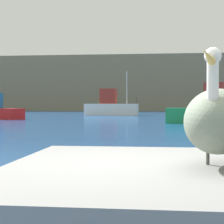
{
  "coord_description": "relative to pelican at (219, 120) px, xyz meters",
  "views": [
    {
      "loc": [
        0.2,
        -3.68,
        1.29
      ],
      "look_at": [
        -2.5,
        20.32,
        0.78
      ],
      "focal_mm": 63.06,
      "sensor_mm": 36.0,
      "label": 1
    }
  ],
  "objects": [
    {
      "name": "fishing_boat_white",
      "position": [
        -5.6,
        40.23,
        -0.16
      ],
      "size": [
        6.03,
        2.35,
        4.88
      ],
      "rotation": [
        0.0,
        0.0,
        -0.1
      ],
      "color": "white",
      "rests_on": "ground"
    },
    {
      "name": "fishing_boat_green",
      "position": [
        2.77,
        22.75,
        -0.31
      ],
      "size": [
        5.09,
        2.54,
        3.77
      ],
      "rotation": [
        0.0,
        0.0,
        -0.2
      ],
      "color": "#1E8C4C",
      "rests_on": "ground"
    },
    {
      "name": "hillside_backdrop",
      "position": [
        -0.73,
        70.93,
        3.83
      ],
      "size": [
        140.0,
        11.91,
        9.95
      ],
      "primitive_type": "cube",
      "color": "#7F755B",
      "rests_on": "ground"
    },
    {
      "name": "pier_dock",
      "position": [
        0.0,
        0.01,
        -0.77
      ],
      "size": [
        3.72,
        2.91,
        0.75
      ],
      "primitive_type": "cube",
      "color": "gray",
      "rests_on": "ground"
    },
    {
      "name": "pelican",
      "position": [
        0.0,
        0.0,
        0.0
      ],
      "size": [
        0.85,
        1.48,
        0.97
      ],
      "rotation": [
        0.0,
        0.0,
        -1.84
      ],
      "color": "gray",
      "rests_on": "pier_dock"
    }
  ]
}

